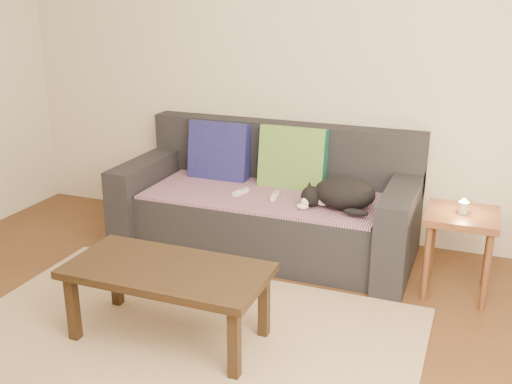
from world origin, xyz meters
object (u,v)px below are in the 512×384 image
at_px(wii_remote_b, 275,196).
at_px(wii_remote_a, 241,192).
at_px(cat, 342,194).
at_px(sofa, 268,207).
at_px(coffee_table, 167,276).
at_px(side_table, 461,227).

bearing_deg(wii_remote_b, wii_remote_a, 82.84).
relative_size(cat, wii_remote_a, 3.61).
xyz_separation_m(cat, wii_remote_a, (-0.73, 0.03, -0.09)).
xyz_separation_m(sofa, cat, (0.58, -0.18, 0.23)).
distance_m(wii_remote_b, coffee_table, 1.22).
relative_size(side_table, coffee_table, 0.50).
bearing_deg(cat, coffee_table, -97.88).
bearing_deg(coffee_table, side_table, 38.40).
distance_m(sofa, side_table, 1.36).
height_order(sofa, side_table, sofa).
distance_m(cat, wii_remote_a, 0.73).
xyz_separation_m(wii_remote_b, side_table, (1.23, -0.09, -0.02)).
relative_size(sofa, wii_remote_b, 14.00).
height_order(side_table, coffee_table, side_table).
height_order(cat, wii_remote_a, cat).
bearing_deg(side_table, cat, 175.67).
bearing_deg(coffee_table, wii_remote_b, 81.85).
bearing_deg(sofa, wii_remote_a, -135.35).
bearing_deg(cat, wii_remote_a, -161.11).
height_order(cat, side_table, cat).
height_order(wii_remote_a, side_table, side_table).
distance_m(wii_remote_a, side_table, 1.49).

